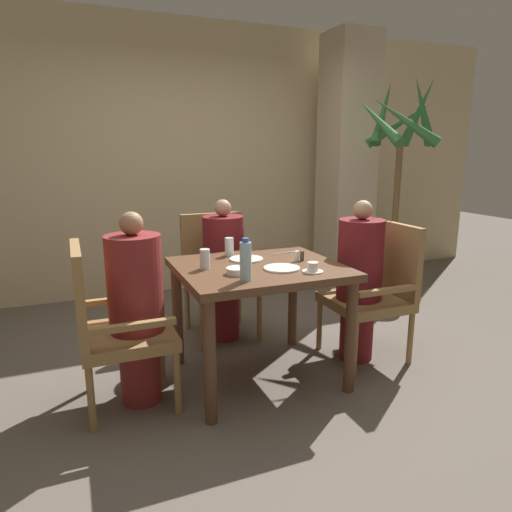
{
  "coord_description": "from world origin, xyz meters",
  "views": [
    {
      "loc": [
        -1.09,
        -2.61,
        1.5
      ],
      "look_at": [
        0.0,
        0.05,
        0.83
      ],
      "focal_mm": 32.0,
      "sensor_mm": 36.0,
      "label": 1
    }
  ],
  "objects": [
    {
      "name": "plate_main_left",
      "position": [
        0.09,
        -0.15,
        0.79
      ],
      "size": [
        0.23,
        0.23,
        0.01
      ],
      "color": "white",
      "rests_on": "dining_table"
    },
    {
      "name": "diner_in_left_chair",
      "position": [
        -0.78,
        0.0,
        0.6
      ],
      "size": [
        0.32,
        0.32,
        1.16
      ],
      "color": "maroon",
      "rests_on": "ground_plane"
    },
    {
      "name": "ground_plane",
      "position": [
        0.0,
        0.0,
        0.0
      ],
      "size": [
        16.0,
        16.0,
        0.0
      ],
      "primitive_type": "plane",
      "color": "#60564C"
    },
    {
      "name": "teacup_with_saucer",
      "position": [
        0.24,
        -0.28,
        0.8
      ],
      "size": [
        0.13,
        0.13,
        0.06
      ],
      "color": "white",
      "rests_on": "dining_table"
    },
    {
      "name": "chair_left_side",
      "position": [
        -0.93,
        0.0,
        0.53
      ],
      "size": [
        0.53,
        0.53,
        0.99
      ],
      "color": "olive",
      "rests_on": "ground_plane"
    },
    {
      "name": "chair_right_side",
      "position": [
        0.93,
        0.0,
        0.53
      ],
      "size": [
        0.53,
        0.53,
        0.99
      ],
      "color": "olive",
      "rests_on": "ground_plane"
    },
    {
      "name": "dining_table",
      "position": [
        0.0,
        0.0,
        0.66
      ],
      "size": [
        1.03,
        0.91,
        0.78
      ],
      "color": "brown",
      "rests_on": "ground_plane"
    },
    {
      "name": "diner_in_far_chair",
      "position": [
        -0.0,
        0.72,
        0.58
      ],
      "size": [
        0.32,
        0.32,
        1.13
      ],
      "color": "maroon",
      "rests_on": "ground_plane"
    },
    {
      "name": "plate_main_right",
      "position": [
        -0.02,
        0.16,
        0.79
      ],
      "size": [
        0.23,
        0.23,
        0.01
      ],
      "color": "white",
      "rests_on": "dining_table"
    },
    {
      "name": "pepper_shaker",
      "position": [
        0.31,
        -0.0,
        0.81
      ],
      "size": [
        0.03,
        0.03,
        0.07
      ],
      "color": "#4C3D2D",
      "rests_on": "dining_table"
    },
    {
      "name": "bowl_small",
      "position": [
        -0.2,
        -0.15,
        0.8
      ],
      "size": [
        0.13,
        0.13,
        0.04
      ],
      "color": "white",
      "rests_on": "dining_table"
    },
    {
      "name": "diner_in_right_chair",
      "position": [
        0.78,
        0.0,
        0.6
      ],
      "size": [
        0.32,
        0.32,
        1.16
      ],
      "color": "maroon",
      "rests_on": "ground_plane"
    },
    {
      "name": "potted_palm",
      "position": [
        1.74,
        0.84,
        0.98
      ],
      "size": [
        0.86,
        0.88,
        2.14
      ],
      "color": "brown",
      "rests_on": "ground_plane"
    },
    {
      "name": "water_bottle",
      "position": [
        -0.2,
        -0.3,
        0.89
      ],
      "size": [
        0.07,
        0.07,
        0.24
      ],
      "color": "#A3C6DB",
      "rests_on": "dining_table"
    },
    {
      "name": "glass_tall_near",
      "position": [
        -0.08,
        0.33,
        0.84
      ],
      "size": [
        0.06,
        0.06,
        0.13
      ],
      "color": "silver",
      "rests_on": "dining_table"
    },
    {
      "name": "salt_shaker",
      "position": [
        0.27,
        -0.0,
        0.81
      ],
      "size": [
        0.03,
        0.03,
        0.07
      ],
      "color": "white",
      "rests_on": "dining_table"
    },
    {
      "name": "pillar_stone",
      "position": [
        1.77,
        1.73,
        1.35
      ],
      "size": [
        0.49,
        0.49,
        2.7
      ],
      "color": "#BCAD8E",
      "rests_on": "ground_plane"
    },
    {
      "name": "glass_tall_mid",
      "position": [
        -0.34,
        0.04,
        0.84
      ],
      "size": [
        0.06,
        0.06,
        0.13
      ],
      "color": "silver",
      "rests_on": "dining_table"
    },
    {
      "name": "chair_far_side",
      "position": [
        0.0,
        0.87,
        0.53
      ],
      "size": [
        0.53,
        0.53,
        0.99
      ],
      "color": "olive",
      "rests_on": "ground_plane"
    },
    {
      "name": "wall_back",
      "position": [
        0.0,
        2.23,
        1.4
      ],
      "size": [
        8.0,
        0.06,
        2.8
      ],
      "color": "#C6B289",
      "rests_on": "ground_plane"
    },
    {
      "name": "fork_beside_plate",
      "position": [
        0.31,
        0.25,
        0.78
      ],
      "size": [
        0.19,
        0.04,
        0.0
      ],
      "color": "silver",
      "rests_on": "dining_table"
    }
  ]
}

